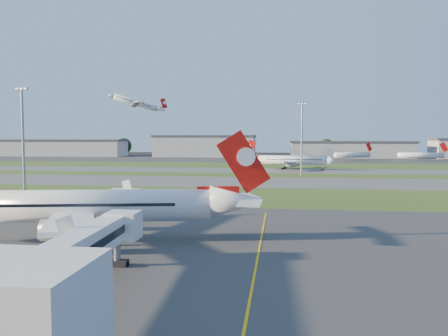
% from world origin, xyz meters
% --- Properties ---
extents(ground, '(700.00, 700.00, 0.00)m').
position_xyz_m(ground, '(0.00, 0.00, 0.00)').
color(ground, black).
rests_on(ground, ground).
extents(apron_near, '(300.00, 70.00, 0.01)m').
position_xyz_m(apron_near, '(0.00, 0.00, 0.01)').
color(apron_near, '#333335').
rests_on(apron_near, ground).
extents(grass_strip_a, '(300.00, 34.00, 0.01)m').
position_xyz_m(grass_strip_a, '(0.00, 52.00, 0.01)').
color(grass_strip_a, '#344918').
rests_on(grass_strip_a, ground).
extents(taxiway_a, '(300.00, 32.00, 0.01)m').
position_xyz_m(taxiway_a, '(0.00, 85.00, 0.01)').
color(taxiway_a, '#515154').
rests_on(taxiway_a, ground).
extents(grass_strip_b, '(300.00, 18.00, 0.01)m').
position_xyz_m(grass_strip_b, '(0.00, 110.00, 0.01)').
color(grass_strip_b, '#344918').
rests_on(grass_strip_b, ground).
extents(taxiway_b, '(300.00, 26.00, 0.01)m').
position_xyz_m(taxiway_b, '(0.00, 132.00, 0.01)').
color(taxiway_b, '#515154').
rests_on(taxiway_b, ground).
extents(grass_strip_c, '(300.00, 40.00, 0.01)m').
position_xyz_m(grass_strip_c, '(0.00, 165.00, 0.01)').
color(grass_strip_c, '#344918').
rests_on(grass_strip_c, ground).
extents(apron_far, '(400.00, 80.00, 0.01)m').
position_xyz_m(apron_far, '(0.00, 225.00, 0.01)').
color(apron_far, '#333335').
rests_on(apron_far, ground).
extents(yellow_line, '(0.25, 60.00, 0.02)m').
position_xyz_m(yellow_line, '(5.00, 0.00, 0.00)').
color(yellow_line, gold).
rests_on(yellow_line, ground).
extents(jet_bridge, '(4.20, 26.90, 6.20)m').
position_xyz_m(jet_bridge, '(-9.81, -15.24, 4.01)').
color(jet_bridge, silver).
rests_on(jet_bridge, ground).
extents(airliner_parked, '(41.23, 34.67, 12.96)m').
position_xyz_m(airliner_parked, '(-17.82, 5.84, 4.55)').
color(airliner_parked, white).
rests_on(airliner_parked, ground).
extents(airliner_taxiing, '(36.27, 30.49, 11.42)m').
position_xyz_m(airliner_taxiing, '(12.20, 138.22, 4.01)').
color(airliner_taxiing, white).
rests_on(airliner_taxiing, ground).
extents(airliner_departing, '(30.67, 26.18, 10.34)m').
position_xyz_m(airliner_departing, '(-79.71, 209.96, 34.64)').
color(airliner_departing, white).
extents(mini_jet_near, '(24.82, 17.21, 9.48)m').
position_xyz_m(mini_jet_near, '(50.37, 218.78, 3.28)').
color(mini_jet_near, white).
rests_on(mini_jet_near, ground).
extents(mini_jet_far, '(28.63, 4.01, 9.48)m').
position_xyz_m(mini_jet_far, '(89.62, 220.46, 3.28)').
color(mini_jet_far, white).
rests_on(mini_jet_far, ground).
extents(light_mast_west, '(3.20, 0.70, 25.80)m').
position_xyz_m(light_mast_west, '(-55.00, 52.00, 14.81)').
color(light_mast_west, gray).
rests_on(light_mast_west, ground).
extents(light_mast_centre, '(3.20, 0.70, 25.80)m').
position_xyz_m(light_mast_centre, '(15.00, 108.00, 14.81)').
color(light_mast_centre, gray).
rests_on(light_mast_centre, ground).
extents(hangar_far_west, '(91.80, 23.00, 12.20)m').
position_xyz_m(hangar_far_west, '(-150.00, 255.00, 6.14)').
color(hangar_far_west, '#9B9FA3').
rests_on(hangar_far_west, ground).
extents(hangar_west, '(71.40, 23.00, 15.20)m').
position_xyz_m(hangar_west, '(-45.00, 255.00, 7.64)').
color(hangar_west, '#9B9FA3').
rests_on(hangar_west, ground).
extents(hangar_east, '(81.60, 23.00, 11.20)m').
position_xyz_m(hangar_east, '(55.00, 255.00, 5.64)').
color(hangar_east, '#9B9FA3').
rests_on(hangar_east, ground).
extents(tree_far_west, '(11.00, 11.00, 12.00)m').
position_xyz_m(tree_far_west, '(-190.00, 268.00, 6.49)').
color(tree_far_west, black).
rests_on(tree_far_west, ground).
extents(tree_west, '(12.10, 12.10, 13.20)m').
position_xyz_m(tree_west, '(-110.00, 270.00, 7.14)').
color(tree_west, black).
rests_on(tree_west, ground).
extents(tree_mid_west, '(9.90, 9.90, 10.80)m').
position_xyz_m(tree_mid_west, '(-20.00, 266.00, 5.84)').
color(tree_mid_west, black).
rests_on(tree_mid_west, ground).
extents(tree_mid_east, '(11.55, 11.55, 12.60)m').
position_xyz_m(tree_mid_east, '(40.00, 269.00, 6.81)').
color(tree_mid_east, black).
rests_on(tree_mid_east, ground).
extents(tree_east, '(10.45, 10.45, 11.40)m').
position_xyz_m(tree_east, '(115.00, 267.00, 6.16)').
color(tree_east, black).
rests_on(tree_east, ground).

